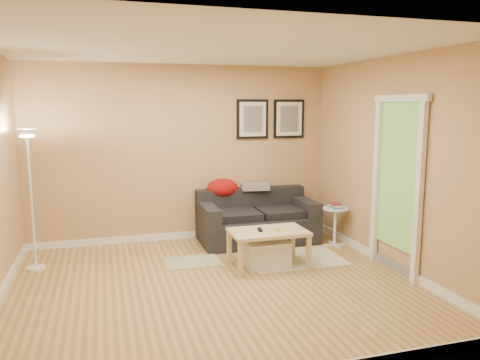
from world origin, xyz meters
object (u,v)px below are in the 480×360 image
at_px(side_table, 335,227).
at_px(book_stack, 336,205).
at_px(floor_lamp, 32,204).
at_px(storage_bin, 267,253).
at_px(sofa, 257,217).
at_px(coffee_table, 268,249).

bearing_deg(side_table, book_stack, 53.28).
height_order(side_table, floor_lamp, floor_lamp).
relative_size(storage_bin, side_table, 0.98).
distance_m(sofa, side_table, 1.14).
height_order(coffee_table, book_stack, book_stack).
bearing_deg(side_table, storage_bin, -155.43).
distance_m(book_stack, floor_lamp, 4.04).
relative_size(sofa, floor_lamp, 0.98).
relative_size(storage_bin, book_stack, 2.58).
height_order(coffee_table, floor_lamp, floor_lamp).
xyz_separation_m(sofa, storage_bin, (-0.24, -1.10, -0.21)).
xyz_separation_m(sofa, coffee_table, (-0.23, -1.12, -0.14)).
relative_size(storage_bin, floor_lamp, 0.32).
distance_m(sofa, storage_bin, 1.14).
bearing_deg(book_stack, sofa, 146.13).
distance_m(coffee_table, storage_bin, 0.07).
bearing_deg(sofa, book_stack, -27.10).
bearing_deg(storage_bin, book_stack, 24.89).
distance_m(storage_bin, side_table, 1.37).
height_order(coffee_table, side_table, side_table).
distance_m(storage_bin, floor_lamp, 2.94).
relative_size(side_table, floor_lamp, 0.32).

